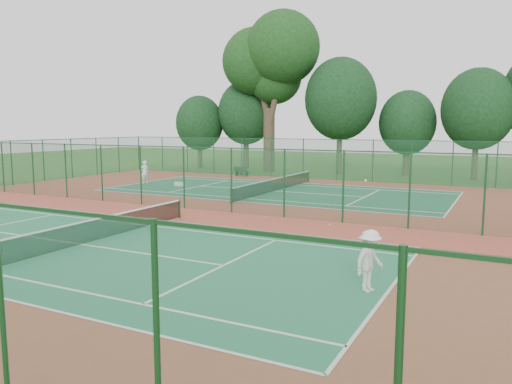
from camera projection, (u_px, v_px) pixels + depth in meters
ground at (207, 210)px, 27.48m from camera, size 120.00×120.00×0.00m
red_pad at (207, 210)px, 27.48m from camera, size 40.00×36.00×0.01m
court_near at (83, 245)px, 19.54m from camera, size 23.77×10.97×0.01m
court_far at (276, 191)px, 35.42m from camera, size 23.77×10.97×0.01m
fence_north at (320, 159)px, 43.13m from camera, size 40.00×0.09×3.50m
fence_divider at (207, 179)px, 27.25m from camera, size 40.00×0.09×3.50m
tennis_net_near at (83, 231)px, 19.47m from camera, size 0.10×12.90×0.97m
tennis_net_far at (276, 184)px, 35.35m from camera, size 0.10×12.90×0.97m
player_near at (370, 261)px, 13.95m from camera, size 1.02×1.30×1.76m
player_far at (145, 172)px, 39.99m from camera, size 0.67×0.79×1.83m
trash_bin at (238, 171)px, 46.51m from camera, size 0.46×0.46×0.80m
bench at (241, 171)px, 45.77m from camera, size 1.47×0.60×0.88m
kit_bag at (179, 184)px, 38.41m from camera, size 0.86×0.48×0.30m
stray_ball_a at (330, 225)px, 23.30m from camera, size 0.07×0.07×0.07m
stray_ball_b at (266, 217)px, 25.19m from camera, size 0.07×0.07×0.07m
stray_ball_c at (129, 206)px, 28.80m from camera, size 0.07×0.07×0.07m
big_tree at (271, 60)px, 49.68m from camera, size 10.26×7.51×15.76m
evergreen_row at (346, 173)px, 48.65m from camera, size 39.00×5.00×12.00m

